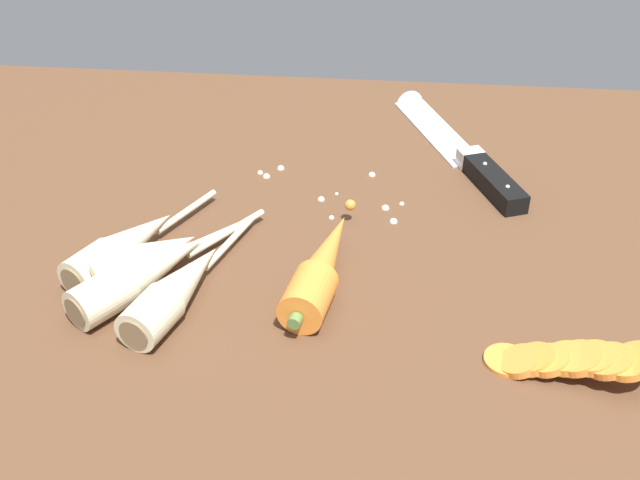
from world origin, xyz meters
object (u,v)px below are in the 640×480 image
at_px(chefs_knife, 450,141).
at_px(parsnip_front, 145,258).
at_px(whole_carrot, 321,266).
at_px(parsnip_mid_right, 124,246).
at_px(parsnip_mid_left, 145,273).
at_px(carrot_slice_stack, 572,360).
at_px(parsnip_back, 178,289).

bearing_deg(chefs_knife, parsnip_front, -134.42).
distance_m(whole_carrot, parsnip_mid_right, 0.20).
distance_m(chefs_knife, parsnip_mid_left, 0.45).
relative_size(chefs_knife, parsnip_front, 2.35).
distance_m(chefs_knife, parsnip_front, 0.44).
xyz_separation_m(parsnip_mid_left, parsnip_mid_right, (-0.03, 0.04, 0.00)).
distance_m(whole_carrot, parsnip_mid_left, 0.17).
distance_m(parsnip_mid_right, carrot_slice_stack, 0.43).
height_order(parsnip_front, parsnip_mid_right, same).
bearing_deg(parsnip_front, parsnip_back, -44.78).
height_order(chefs_knife, parsnip_mid_left, parsnip_mid_left).
height_order(parsnip_mid_right, carrot_slice_stack, parsnip_mid_right).
xyz_separation_m(whole_carrot, parsnip_back, (-0.13, -0.05, -0.00)).
xyz_separation_m(chefs_knife, parsnip_mid_left, (-0.30, -0.34, 0.01)).
xyz_separation_m(parsnip_mid_right, parsnip_back, (0.07, -0.06, -0.00)).
distance_m(whole_carrot, parsnip_back, 0.14).
height_order(chefs_knife, parsnip_mid_right, parsnip_mid_right).
distance_m(parsnip_front, parsnip_mid_right, 0.03).
distance_m(chefs_knife, carrot_slice_stack, 0.42).
relative_size(whole_carrot, parsnip_mid_left, 1.00).
bearing_deg(carrot_slice_stack, chefs_knife, 101.28).
distance_m(whole_carrot, parsnip_front, 0.17).
bearing_deg(parsnip_front, parsnip_mid_right, 147.03).
relative_size(parsnip_mid_left, parsnip_mid_right, 1.05).
relative_size(parsnip_back, carrot_slice_stack, 1.54).
xyz_separation_m(parsnip_front, carrot_slice_stack, (0.39, -0.10, -0.01)).
xyz_separation_m(whole_carrot, parsnip_front, (-0.17, -0.00, -0.00)).
bearing_deg(carrot_slice_stack, parsnip_back, 171.26).
bearing_deg(whole_carrot, parsnip_mid_left, -171.12).
bearing_deg(chefs_knife, carrot_slice_stack, -78.72).
xyz_separation_m(parsnip_mid_right, carrot_slice_stack, (0.41, -0.11, -0.01)).
bearing_deg(parsnip_mid_left, chefs_knife, 48.23).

